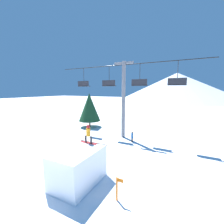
{
  "coord_description": "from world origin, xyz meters",
  "views": [
    {
      "loc": [
        6.42,
        -6.17,
        5.91
      ],
      "look_at": [
        0.51,
        5.38,
        3.99
      ],
      "focal_mm": 24.0,
      "sensor_mm": 36.0,
      "label": 1
    }
  ],
  "objects_px": {
    "snowboarder": "(88,134)",
    "pine_tree_near": "(89,107)",
    "trail_marker": "(117,188)",
    "snow_ramp": "(78,167)",
    "distant_skier": "(132,136)"
  },
  "relations": [
    {
      "from": "snowboarder",
      "to": "pine_tree_near",
      "type": "xyz_separation_m",
      "value": [
        -7.87,
        11.13,
        0.34
      ]
    },
    {
      "from": "snow_ramp",
      "to": "pine_tree_near",
      "type": "distance_m",
      "value": 15.03
    },
    {
      "from": "pine_tree_near",
      "to": "distant_skier",
      "type": "bearing_deg",
      "value": -23.66
    },
    {
      "from": "pine_tree_near",
      "to": "trail_marker",
      "type": "height_order",
      "value": "pine_tree_near"
    },
    {
      "from": "snowboarder",
      "to": "pine_tree_near",
      "type": "distance_m",
      "value": 13.63
    },
    {
      "from": "snow_ramp",
      "to": "trail_marker",
      "type": "distance_m",
      "value": 2.87
    },
    {
      "from": "pine_tree_near",
      "to": "distant_skier",
      "type": "xyz_separation_m",
      "value": [
        8.53,
        -3.74,
        -2.54
      ]
    },
    {
      "from": "trail_marker",
      "to": "distant_skier",
      "type": "distance_m",
      "value": 9.34
    },
    {
      "from": "snowboarder",
      "to": "trail_marker",
      "type": "bearing_deg",
      "value": -28.63
    },
    {
      "from": "snow_ramp",
      "to": "distant_skier",
      "type": "xyz_separation_m",
      "value": [
        0.48,
        8.77,
        -0.43
      ]
    },
    {
      "from": "snowboarder",
      "to": "pine_tree_near",
      "type": "bearing_deg",
      "value": 125.25
    },
    {
      "from": "snowboarder",
      "to": "pine_tree_near",
      "type": "height_order",
      "value": "pine_tree_near"
    },
    {
      "from": "trail_marker",
      "to": "distant_skier",
      "type": "bearing_deg",
      "value": 104.61
    },
    {
      "from": "snowboarder",
      "to": "trail_marker",
      "type": "distance_m",
      "value": 4.06
    },
    {
      "from": "pine_tree_near",
      "to": "distant_skier",
      "type": "height_order",
      "value": "pine_tree_near"
    }
  ]
}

